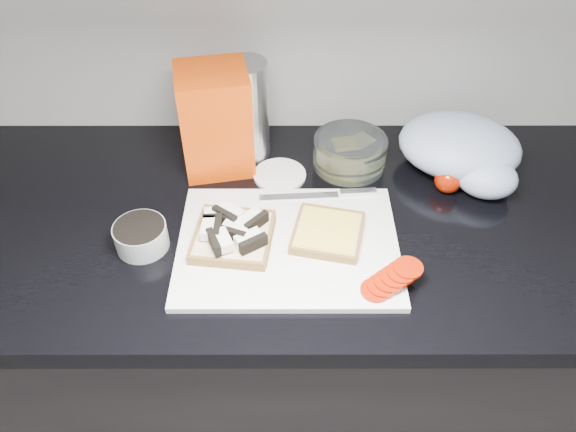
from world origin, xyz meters
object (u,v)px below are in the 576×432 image
(glass_bowl, at_px, (350,152))
(bread_bag, at_px, (215,120))
(cutting_board, at_px, (288,245))
(steel_canister, at_px, (247,111))

(glass_bowl, xyz_separation_m, bread_bag, (-0.28, 0.00, 0.08))
(glass_bowl, bearing_deg, cutting_board, -118.05)
(glass_bowl, distance_m, steel_canister, 0.23)
(glass_bowl, height_order, steel_canister, steel_canister)
(glass_bowl, bearing_deg, bread_bag, 179.13)
(bread_bag, bearing_deg, steel_canister, 18.03)
(bread_bag, bearing_deg, cutting_board, -70.14)
(cutting_board, bearing_deg, bread_bag, 120.48)
(steel_canister, bearing_deg, glass_bowl, -10.03)
(cutting_board, height_order, steel_canister, steel_canister)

